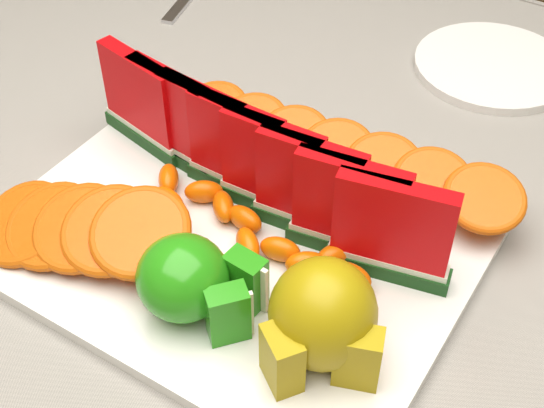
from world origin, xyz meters
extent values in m
cube|color=#52391E|center=(0.00, 0.00, 0.73)|extent=(1.40, 0.90, 0.03)
cube|color=#52391E|center=(-0.64, 0.39, 0.36)|extent=(0.06, 0.06, 0.72)
cube|color=gray|center=(0.00, 0.00, 0.75)|extent=(1.52, 1.02, 0.01)
cube|color=gray|center=(0.00, 0.51, 0.66)|extent=(1.52, 0.01, 0.20)
cube|color=silver|center=(0.06, -0.06, 0.76)|extent=(0.40, 0.30, 0.01)
ellipsoid|color=#237911|center=(0.07, -0.14, 0.80)|extent=(0.10, 0.10, 0.07)
cube|color=#237911|center=(0.11, -0.15, 0.80)|extent=(0.04, 0.04, 0.05)
cube|color=beige|center=(0.12, -0.15, 0.80)|extent=(0.02, 0.03, 0.05)
cube|color=#237911|center=(0.11, -0.11, 0.80)|extent=(0.03, 0.02, 0.05)
cube|color=beige|center=(0.11, -0.11, 0.80)|extent=(0.03, 0.01, 0.05)
ellipsoid|color=#B37812|center=(0.18, -0.12, 0.81)|extent=(0.10, 0.10, 0.09)
cube|color=#B37812|center=(0.17, -0.16, 0.79)|extent=(0.04, 0.04, 0.05)
cube|color=#B37812|center=(0.21, -0.13, 0.79)|extent=(0.04, 0.03, 0.05)
cylinder|color=silver|center=(0.15, 0.33, 0.76)|extent=(0.21, 0.21, 0.01)
cube|color=#0A370F|center=(-0.09, 0.01, 0.78)|extent=(0.11, 0.04, 0.01)
cube|color=silver|center=(-0.09, 0.01, 0.79)|extent=(0.10, 0.04, 0.01)
cube|color=#BC000C|center=(-0.09, 0.01, 0.83)|extent=(0.10, 0.04, 0.08)
cube|color=#0A370F|center=(-0.05, 0.00, 0.78)|extent=(0.11, 0.04, 0.01)
cube|color=silver|center=(-0.05, 0.00, 0.79)|extent=(0.10, 0.03, 0.01)
cube|color=#BC000C|center=(-0.05, 0.00, 0.83)|extent=(0.10, 0.03, 0.08)
cube|color=#0A370F|center=(-0.01, 0.00, 0.78)|extent=(0.11, 0.03, 0.01)
cube|color=silver|center=(-0.01, 0.00, 0.79)|extent=(0.10, 0.03, 0.01)
cube|color=#BC000C|center=(-0.01, 0.00, 0.83)|extent=(0.10, 0.02, 0.08)
cube|color=#0A370F|center=(0.03, -0.01, 0.78)|extent=(0.11, 0.02, 0.01)
cube|color=silver|center=(0.03, -0.01, 0.79)|extent=(0.10, 0.02, 0.01)
cube|color=#BC000C|center=(0.03, -0.01, 0.83)|extent=(0.10, 0.02, 0.08)
cube|color=#0A370F|center=(0.07, -0.01, 0.78)|extent=(0.11, 0.02, 0.01)
cube|color=silver|center=(0.07, -0.01, 0.79)|extent=(0.10, 0.02, 0.01)
cube|color=#BC000C|center=(0.07, -0.01, 0.83)|extent=(0.10, 0.02, 0.08)
cube|color=#0A370F|center=(0.11, -0.02, 0.78)|extent=(0.11, 0.03, 0.01)
cube|color=silver|center=(0.11, -0.02, 0.79)|extent=(0.10, 0.03, 0.01)
cube|color=#BC000C|center=(0.11, -0.02, 0.83)|extent=(0.10, 0.02, 0.08)
cube|color=#0A370F|center=(0.15, -0.02, 0.78)|extent=(0.11, 0.04, 0.01)
cube|color=silver|center=(0.15, -0.02, 0.79)|extent=(0.10, 0.03, 0.01)
cube|color=#BC000C|center=(0.15, -0.02, 0.83)|extent=(0.10, 0.03, 0.08)
cube|color=#0A370F|center=(0.19, -0.02, 0.78)|extent=(0.11, 0.04, 0.01)
cube|color=silver|center=(0.19, -0.02, 0.79)|extent=(0.10, 0.04, 0.01)
cube|color=#BC000C|center=(0.19, -0.02, 0.83)|extent=(0.10, 0.04, 0.08)
cylinder|color=#E33A00|center=(-0.10, -0.15, 0.79)|extent=(0.09, 0.09, 0.03)
torus|color=#DE3400|center=(-0.10, -0.15, 0.79)|extent=(0.10, 0.10, 0.04)
cylinder|color=#E33A00|center=(-0.07, -0.15, 0.79)|extent=(0.08, 0.08, 0.03)
torus|color=#DE3400|center=(-0.07, -0.15, 0.79)|extent=(0.09, 0.09, 0.04)
cylinder|color=#E33A00|center=(-0.04, -0.14, 0.80)|extent=(0.08, 0.08, 0.03)
torus|color=#DE3400|center=(-0.04, -0.14, 0.80)|extent=(0.09, 0.09, 0.04)
cylinder|color=#E33A00|center=(-0.02, -0.13, 0.80)|extent=(0.09, 0.09, 0.03)
torus|color=#DE3400|center=(-0.02, -0.13, 0.80)|extent=(0.10, 0.10, 0.04)
cylinder|color=#E33A00|center=(0.01, -0.12, 0.80)|extent=(0.09, 0.09, 0.03)
torus|color=#DE3400|center=(0.01, -0.12, 0.80)|extent=(0.11, 0.10, 0.04)
cylinder|color=#E33A00|center=(-0.06, 0.07, 0.78)|extent=(0.06, 0.06, 0.02)
torus|color=#DE3400|center=(-0.06, 0.07, 0.78)|extent=(0.07, 0.07, 0.03)
cylinder|color=#E33A00|center=(-0.01, 0.07, 0.79)|extent=(0.07, 0.07, 0.02)
torus|color=#DE3400|center=(-0.01, 0.07, 0.79)|extent=(0.08, 0.08, 0.03)
cylinder|color=#E33A00|center=(0.04, 0.07, 0.79)|extent=(0.07, 0.07, 0.02)
torus|color=#DE3400|center=(0.04, 0.07, 0.79)|extent=(0.08, 0.08, 0.03)
cylinder|color=#E33A00|center=(0.09, 0.07, 0.79)|extent=(0.08, 0.08, 0.02)
torus|color=#DE3400|center=(0.09, 0.07, 0.79)|extent=(0.09, 0.09, 0.03)
cylinder|color=#E33A00|center=(0.14, 0.07, 0.80)|extent=(0.08, 0.08, 0.02)
torus|color=#DE3400|center=(0.14, 0.07, 0.80)|extent=(0.09, 0.09, 0.03)
cylinder|color=#E33A00|center=(0.18, 0.07, 0.80)|extent=(0.09, 0.09, 0.02)
torus|color=#DE3400|center=(0.18, 0.07, 0.80)|extent=(0.10, 0.10, 0.03)
cylinder|color=#E33A00|center=(0.23, 0.07, 0.80)|extent=(0.09, 0.09, 0.02)
torus|color=#DE3400|center=(0.23, 0.07, 0.80)|extent=(0.10, 0.10, 0.03)
ellipsoid|color=orange|center=(-0.03, -0.04, 0.78)|extent=(0.04, 0.04, 0.02)
ellipsoid|color=orange|center=(-0.01, -0.06, 0.78)|extent=(0.04, 0.02, 0.02)
ellipsoid|color=orange|center=(0.01, -0.04, 0.78)|extent=(0.04, 0.04, 0.02)
ellipsoid|color=orange|center=(0.04, -0.04, 0.78)|extent=(0.04, 0.04, 0.02)
ellipsoid|color=orange|center=(0.06, -0.04, 0.78)|extent=(0.04, 0.02, 0.02)
ellipsoid|color=orange|center=(0.08, -0.07, 0.78)|extent=(0.04, 0.04, 0.02)
ellipsoid|color=orange|center=(0.11, -0.06, 0.78)|extent=(0.04, 0.03, 0.02)
ellipsoid|color=orange|center=(0.13, -0.06, 0.78)|extent=(0.04, 0.04, 0.02)
ellipsoid|color=orange|center=(0.15, -0.04, 0.78)|extent=(0.03, 0.04, 0.02)
ellipsoid|color=orange|center=(0.17, -0.05, 0.78)|extent=(0.04, 0.02, 0.02)
camera|label=1|loc=(0.33, -0.43, 1.25)|focal=50.00mm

